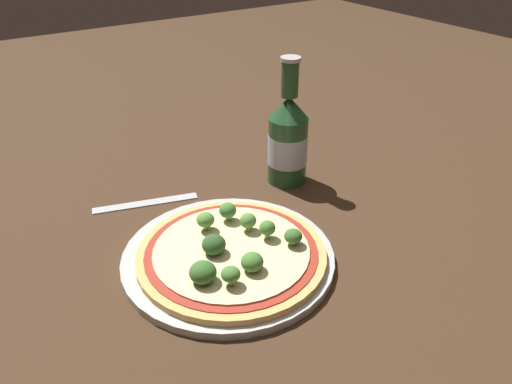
{
  "coord_description": "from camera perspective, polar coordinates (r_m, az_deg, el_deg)",
  "views": [
    {
      "loc": [
        0.5,
        -0.27,
        0.44
      ],
      "look_at": [
        -0.04,
        0.08,
        0.06
      ],
      "focal_mm": 35.0,
      "sensor_mm": 36.0,
      "label": 1
    }
  ],
  "objects": [
    {
      "name": "broccoli_floret_6",
      "position": [
        0.72,
        -5.8,
        -3.2
      ],
      "size": [
        0.03,
        0.03,
        0.03
      ],
      "color": "#89A866",
      "rests_on": "pizza"
    },
    {
      "name": "ground_plane",
      "position": [
        0.72,
        -3.62,
        -7.37
      ],
      "size": [
        3.0,
        3.0,
        0.0
      ],
      "primitive_type": "plane",
      "color": "#3D2819"
    },
    {
      "name": "broccoli_floret_1",
      "position": [
        0.74,
        -3.26,
        -2.13
      ],
      "size": [
        0.03,
        0.03,
        0.03
      ],
      "color": "#89A866",
      "rests_on": "pizza"
    },
    {
      "name": "broccoli_floret_2",
      "position": [
        0.7,
        1.31,
        -4.16
      ],
      "size": [
        0.02,
        0.02,
        0.03
      ],
      "color": "#89A866",
      "rests_on": "pizza"
    },
    {
      "name": "plate",
      "position": [
        0.71,
        -3.17,
        -7.45
      ],
      "size": [
        0.3,
        0.3,
        0.01
      ],
      "color": "#B2B7B2",
      "rests_on": "ground_plane"
    },
    {
      "name": "pizza",
      "position": [
        0.69,
        -3.07,
        -7.11
      ],
      "size": [
        0.26,
        0.26,
        0.01
      ],
      "color": "tan",
      "rests_on": "plate"
    },
    {
      "name": "broccoli_floret_7",
      "position": [
        0.69,
        4.27,
        -5.07
      ],
      "size": [
        0.03,
        0.03,
        0.02
      ],
      "color": "#89A866",
      "rests_on": "pizza"
    },
    {
      "name": "fork",
      "position": [
        0.85,
        -12.49,
        -1.21
      ],
      "size": [
        0.07,
        0.17,
        0.0
      ],
      "rotation": [
        0.0,
        0.0,
        1.28
      ],
      "color": "#B2B2B7",
      "rests_on": "ground_plane"
    },
    {
      "name": "broccoli_floret_5",
      "position": [
        0.65,
        -0.4,
        -7.99
      ],
      "size": [
        0.03,
        0.03,
        0.03
      ],
      "color": "#89A866",
      "rests_on": "pizza"
    },
    {
      "name": "broccoli_floret_8",
      "position": [
        0.62,
        -2.91,
        -9.4
      ],
      "size": [
        0.02,
        0.02,
        0.03
      ],
      "color": "#89A866",
      "rests_on": "pizza"
    },
    {
      "name": "broccoli_floret_3",
      "position": [
        0.63,
        -6.09,
        -9.13
      ],
      "size": [
        0.03,
        0.03,
        0.03
      ],
      "color": "#89A866",
      "rests_on": "pizza"
    },
    {
      "name": "broccoli_floret_4",
      "position": [
        0.68,
        -4.84,
        -6.0
      ],
      "size": [
        0.03,
        0.03,
        0.03
      ],
      "color": "#89A866",
      "rests_on": "pizza"
    },
    {
      "name": "broccoli_floret_0",
      "position": [
        0.72,
        -0.92,
        -3.31
      ],
      "size": [
        0.02,
        0.02,
        0.03
      ],
      "color": "#89A866",
      "rests_on": "pizza"
    },
    {
      "name": "beer_bottle",
      "position": [
        0.87,
        3.66,
        6.05
      ],
      "size": [
        0.07,
        0.07,
        0.22
      ],
      "color": "#234C28",
      "rests_on": "ground_plane"
    }
  ]
}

